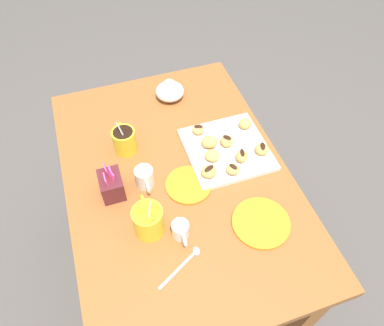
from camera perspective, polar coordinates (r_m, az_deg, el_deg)
The scene contains 27 objects.
ground_plane at distance 1.84m, azimuth -1.62°, elevation -15.21°, with size 8.00×8.00×0.00m, color #514C47.
dining_table at distance 1.33m, azimuth -2.18°, elevation -5.32°, with size 1.07×0.73×0.71m.
pastry_plate_square at distance 1.28m, azimuth 5.47°, elevation 2.15°, with size 0.28×0.28×0.02m, color silver.
coffee_mug_yellow_left at distance 1.07m, azimuth -6.91°, elevation -8.81°, with size 0.13×0.09×0.15m.
coffee_mug_yellow_right at distance 1.28m, azimuth -10.58°, elevation 3.62°, with size 0.12×0.08×0.14m.
cream_pitcher_white at distance 1.18m, azimuth -7.48°, elevation -2.15°, with size 0.10×0.06×0.07m.
sugar_caddy at distance 1.17m, azimuth -12.56°, elevation -3.22°, with size 0.09×0.07×0.11m.
ice_cream_bowl at distance 1.46m, azimuth -3.51°, elevation 11.32°, with size 0.11×0.11×0.08m.
chocolate_sauce_pitcher at distance 1.08m, azimuth -1.82°, elevation -10.39°, with size 0.09×0.05×0.06m.
saucer_orange_left at distance 1.13m, azimuth 10.78°, elevation -9.19°, with size 0.18×0.18×0.01m, color orange.
saucer_orange_right at distance 1.19m, azimuth -0.54°, elevation -3.45°, with size 0.15×0.15×0.01m, color orange.
loose_spoon_near_saucer at distance 1.06m, azimuth -1.13°, elevation -15.40°, with size 0.09×0.14×0.01m.
beignet_0 at distance 1.20m, azimuth 6.46°, elevation -1.01°, with size 0.04×0.04×0.03m, color #DBA351.
chocolate_drizzle_0 at distance 1.19m, azimuth 6.52°, elevation -0.55°, with size 0.03×0.02×0.01m, color black.
beignet_1 at distance 1.27m, azimuth 2.75°, elevation 3.32°, with size 0.06×0.05×0.04m, color #DBA351.
beignet_2 at distance 1.24m, azimuth 7.83°, elevation 1.05°, with size 0.05×0.04×0.04m, color #DBA351.
chocolate_drizzle_2 at distance 1.22m, azimuth 7.92°, elevation 1.64°, with size 0.03×0.01×0.01m, color black.
beignet_3 at distance 1.27m, azimuth 10.96°, elevation 2.13°, with size 0.05×0.05×0.03m, color #DBA351.
chocolate_drizzle_3 at distance 1.26m, azimuth 11.07°, elevation 2.64°, with size 0.03×0.02×0.01m, color black.
beignet_4 at distance 1.28m, azimuth 5.49°, elevation 3.46°, with size 0.05×0.05×0.03m, color #DBA351.
chocolate_drizzle_4 at distance 1.26m, azimuth 5.55°, elevation 4.02°, with size 0.03×0.02×0.01m, color black.
beignet_5 at distance 1.23m, azimuth 3.22°, elevation 1.16°, with size 0.05×0.05×0.03m, color #DBA351.
beignet_6 at distance 1.31m, azimuth 1.01°, elevation 5.27°, with size 0.04×0.05×0.03m, color #DBA351.
chocolate_drizzle_6 at distance 1.30m, azimuth 1.02°, elevation 5.75°, with size 0.03×0.02×0.01m, color black.
beignet_7 at distance 1.34m, azimuth 8.33°, elevation 6.15°, with size 0.04×0.05×0.04m, color #DBA351.
beignet_8 at distance 1.19m, azimuth 2.67°, elevation -1.36°, with size 0.05×0.05×0.03m, color #DBA351.
chocolate_drizzle_8 at distance 1.18m, azimuth 2.71°, elevation -0.86°, with size 0.04×0.02×0.01m, color black.
Camera 1 is at (-0.70, 0.18, 1.69)m, focal length 33.95 mm.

